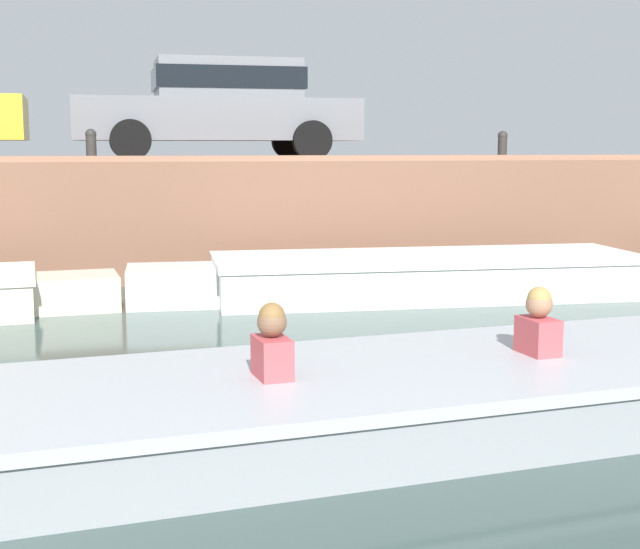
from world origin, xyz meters
name	(u,v)px	position (x,y,z in m)	size (l,w,h in m)	color
ground_plane	(285,394)	(0.00, 5.79, 0.00)	(400.00, 400.00, 0.00)	#384C47
far_quay_wall	(176,209)	(0.00, 14.58, 0.85)	(60.00, 6.00, 1.71)	brown
far_wall_coping	(194,159)	(0.00, 11.70, 1.75)	(60.00, 0.24, 0.08)	#9F6C52
boat_moored_central_white	(407,276)	(2.47, 9.84, 0.27)	(6.60, 2.18, 0.54)	white
motorboat_passing	(357,402)	(0.25, 4.69, 0.23)	(6.94, 2.40, 0.93)	#93999E
car_centre_grey	(220,105)	(0.61, 13.38, 2.55)	(4.40, 1.99, 1.54)	slate
mooring_bollard_mid	(91,144)	(-1.38, 11.83, 1.95)	(0.15, 0.15, 0.45)	#2D2B28
mooring_bollard_east	(502,144)	(4.72, 11.83, 1.95)	(0.15, 0.15, 0.45)	#2D2B28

